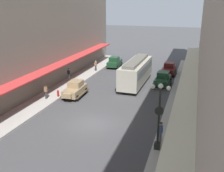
{
  "coord_description": "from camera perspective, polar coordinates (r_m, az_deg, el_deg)",
  "views": [
    {
      "loc": [
        8.5,
        -20.3,
        10.77
      ],
      "look_at": [
        0.0,
        6.0,
        1.8
      ],
      "focal_mm": 41.95,
      "sensor_mm": 36.0,
      "label": 1
    }
  ],
  "objects": [
    {
      "name": "sidewalk_right",
      "position": [
        22.96,
        13.54,
        -10.32
      ],
      "size": [
        3.0,
        60.0,
        0.15
      ],
      "primitive_type": "cube",
      "color": "#A8A59E",
      "rests_on": "ground"
    },
    {
      "name": "parked_car_2",
      "position": [
        44.71,
        0.56,
        5.29
      ],
      "size": [
        2.23,
        4.29,
        1.84
      ],
      "color": "#193D23",
      "rests_on": "ground"
    },
    {
      "name": "pedestrian_2",
      "position": [
        37.32,
        -9.39,
        2.58
      ],
      "size": [
        0.36,
        0.28,
        1.67
      ],
      "color": "slate",
      "rests_on": "sidewalk_left"
    },
    {
      "name": "pedestrian_3",
      "position": [
        30.65,
        -14.22,
        -1.16
      ],
      "size": [
        0.36,
        0.28,
        1.67
      ],
      "color": "#2D2D33",
      "rests_on": "sidewalk_left"
    },
    {
      "name": "fire_hydrant",
      "position": [
        31.16,
        -11.69,
        -1.53
      ],
      "size": [
        0.24,
        0.24,
        0.82
      ],
      "color": "#B21E19",
      "rests_on": "sidewalk_left"
    },
    {
      "name": "parked_car_3",
      "position": [
        35.53,
        10.98,
        1.59
      ],
      "size": [
        2.29,
        4.31,
        1.84
      ],
      "color": "#193D23",
      "rests_on": "ground"
    },
    {
      "name": "pedestrian_4",
      "position": [
        29.62,
        16.56,
        -2.08
      ],
      "size": [
        0.36,
        0.24,
        1.64
      ],
      "color": "#2D2D33",
      "rests_on": "sidewalk_right"
    },
    {
      "name": "ground_plane",
      "position": [
        24.5,
        -4.36,
        -8.15
      ],
      "size": [
        200.0,
        200.0,
        0.0
      ],
      "primitive_type": "plane",
      "color": "#424244"
    },
    {
      "name": "parked_car_0",
      "position": [
        41.14,
        12.32,
        3.74
      ],
      "size": [
        2.28,
        4.31,
        1.84
      ],
      "color": "#591919",
      "rests_on": "ground"
    },
    {
      "name": "sidewalk_left",
      "position": [
        27.97,
        -18.82,
        -5.52
      ],
      "size": [
        3.0,
        60.0,
        0.15
      ],
      "primitive_type": "cube",
      "color": "#A8A59E",
      "rests_on": "ground"
    },
    {
      "name": "lamp_post_with_clock",
      "position": [
        19.35,
        10.21,
        -6.05
      ],
      "size": [
        1.42,
        0.44,
        5.16
      ],
      "color": "black",
      "rests_on": "sidewalk_right"
    },
    {
      "name": "streetcar",
      "position": [
        35.17,
        5.26,
        3.3
      ],
      "size": [
        2.64,
        9.63,
        3.46
      ],
      "color": "#ADA899",
      "rests_on": "ground"
    },
    {
      "name": "pedestrian_0",
      "position": [
        41.96,
        -3.57,
        4.47
      ],
      "size": [
        0.36,
        0.24,
        1.64
      ],
      "color": "#2D2D33",
      "rests_on": "sidewalk_left"
    },
    {
      "name": "pedestrian_1",
      "position": [
        21.15,
        10.49,
        -9.82
      ],
      "size": [
        0.36,
        0.28,
        1.67
      ],
      "color": "slate",
      "rests_on": "sidewalk_right"
    },
    {
      "name": "parked_car_1",
      "position": [
        31.16,
        -8.06,
        -0.58
      ],
      "size": [
        2.28,
        4.31,
        1.84
      ],
      "color": "#997F5B",
      "rests_on": "ground"
    }
  ]
}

